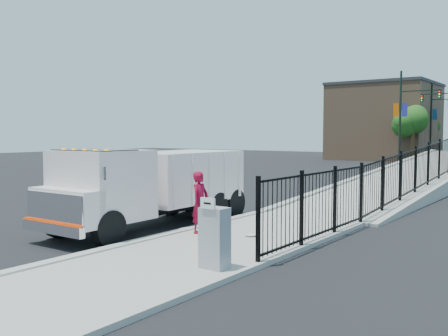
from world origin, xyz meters
The scene contains 15 objects.
ground centered at (0.00, 0.00, 0.00)m, with size 120.00×120.00×0.00m, color black.
sidewalk centered at (1.93, -2.00, 0.06)m, with size 3.55×12.00×0.12m, color #9E998E.
curb centered at (0.00, -2.00, 0.08)m, with size 0.30×12.00×0.16m, color #ADAAA3.
ramp centered at (2.12, 16.00, 0.00)m, with size 3.95×24.00×1.70m, color #9E998E.
iron_fence centered at (3.55, 12.00, 0.90)m, with size 0.10×28.00×1.80m, color black.
truck centered at (-1.55, -0.14, 1.38)m, with size 2.48×7.23×2.46m.
worker centered at (0.59, -0.29, 0.97)m, with size 0.62×0.41×1.70m, color maroon.
utility_cabinet centered at (3.10, -2.94, 0.75)m, with size 0.55×0.40×1.25m, color gray.
arrow_sign centered at (3.10, -3.16, 1.48)m, with size 0.35×0.04×0.22m, color white.
debris centered at (1.98, 0.14, 0.16)m, with size 0.33×0.33×0.08m, color silver.
light_pole_0 centered at (-3.18, 31.23, 4.36)m, with size 3.78×0.22×8.00m.
light_pole_2 centered at (-3.63, 43.18, 4.36)m, with size 3.77×0.22×8.00m.
tree_0 centered at (-4.23, 37.81, 3.95)m, with size 2.78×2.78×5.39m.
tree_2 centered at (-5.49, 47.65, 3.96)m, with size 2.96×2.96×5.48m.
building centered at (-9.00, 44.00, 4.00)m, with size 10.00×10.00×8.00m, color #8C664C.
Camera 1 is at (9.16, -10.93, 2.87)m, focal length 40.00 mm.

